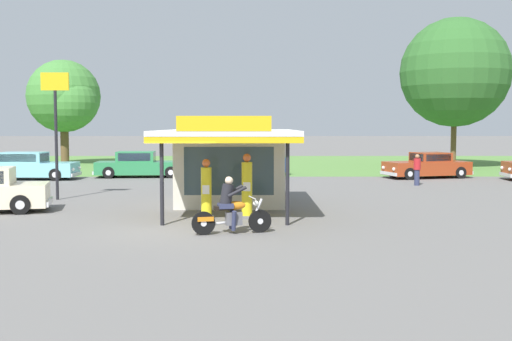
{
  "coord_description": "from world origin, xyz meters",
  "views": [
    {
      "loc": [
        2.33,
        -17.94,
        2.99
      ],
      "look_at": [
        2.45,
        3.75,
        1.4
      ],
      "focal_mm": 43.94,
      "sensor_mm": 36.0,
      "label": 1
    }
  ],
  "objects": [
    {
      "name": "ground_plane",
      "position": [
        0.0,
        0.0,
        0.0
      ],
      "size": [
        300.0,
        300.0,
        0.0
      ],
      "primitive_type": "plane",
      "color": "slate"
    },
    {
      "name": "grass_verge_strip",
      "position": [
        0.0,
        30.0,
        0.0
      ],
      "size": [
        120.0,
        24.0,
        0.01
      ],
      "primitive_type": "cube",
      "color": "#56843D",
      "rests_on": "ground"
    },
    {
      "name": "service_station_kiosk",
      "position": [
        1.5,
        5.17,
        1.64
      ],
      "size": [
        4.63,
        7.51,
        3.24
      ],
      "color": "beige",
      "rests_on": "ground"
    },
    {
      "name": "gas_pump_nearside",
      "position": [
        0.86,
        1.87,
        0.87
      ],
      "size": [
        0.44,
        0.44,
        1.91
      ],
      "color": "slate",
      "rests_on": "ground"
    },
    {
      "name": "gas_pump_offside",
      "position": [
        2.15,
        1.87,
        0.95
      ],
      "size": [
        0.44,
        0.44,
        2.07
      ],
      "color": "slate",
      "rests_on": "ground"
    },
    {
      "name": "motorcycle_with_rider",
      "position": [
        1.73,
        -0.94,
        0.65
      ],
      "size": [
        2.18,
        0.8,
        1.58
      ],
      "color": "black",
      "rests_on": "ground"
    },
    {
      "name": "parked_car_back_row_right",
      "position": [
        -4.1,
        17.8,
        0.67
      ],
      "size": [
        5.36,
        2.21,
        1.47
      ],
      "color": "#2D844C",
      "rests_on": "ground"
    },
    {
      "name": "parked_car_back_row_centre",
      "position": [
        1.93,
        19.37,
        0.74
      ],
      "size": [
        5.3,
        3.13,
        1.63
      ],
      "color": "#19479E",
      "rests_on": "ground"
    },
    {
      "name": "parked_car_back_row_far_right",
      "position": [
        12.17,
        17.15,
        0.65
      ],
      "size": [
        5.15,
        3.08,
        1.43
      ],
      "color": "#993819",
      "rests_on": "ground"
    },
    {
      "name": "parked_car_second_row_spare",
      "position": [
        -10.0,
        16.25,
        0.69
      ],
      "size": [
        5.44,
        1.98,
        1.5
      ],
      "color": "#7AC6D1",
      "rests_on": "ground"
    },
    {
      "name": "bystander_admiring_sedan",
      "position": [
        0.64,
        13.2,
        0.86
      ],
      "size": [
        0.35,
        0.35,
        1.62
      ],
      "color": "brown",
      "rests_on": "ground"
    },
    {
      "name": "bystander_chatting_near_pumps",
      "position": [
        10.44,
        12.75,
        0.8
      ],
      "size": [
        0.34,
        0.34,
        1.54
      ],
      "color": "#2D3351",
      "rests_on": "ground"
    },
    {
      "name": "tree_oak_right",
      "position": [
        16.36,
        25.99,
        6.43
      ],
      "size": [
        7.56,
        7.56,
        10.4
      ],
      "color": "brown",
      "rests_on": "ground"
    },
    {
      "name": "tree_oak_left",
      "position": [
        -11.8,
        29.65,
        5.0
      ],
      "size": [
        5.5,
        5.48,
        7.9
      ],
      "color": "brown",
      "rests_on": "ground"
    },
    {
      "name": "roadside_pole_sign",
      "position": [
        -5.48,
        6.96,
        3.42
      ],
      "size": [
        1.1,
        0.12,
        5.04
      ],
      "color": "black",
      "rests_on": "ground"
    }
  ]
}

